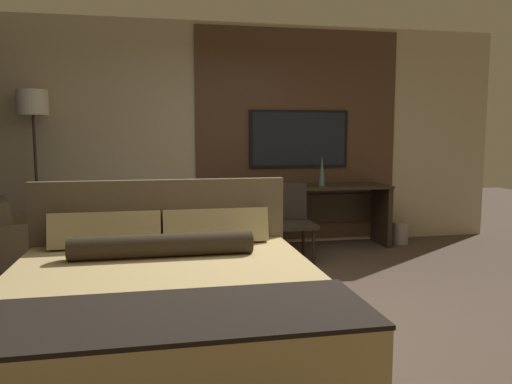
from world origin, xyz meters
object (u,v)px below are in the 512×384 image
object	(u,v)px
floor_lamp	(33,117)
vase_tall	(322,171)
desk_chair	(289,216)
armchair_by_window	(35,247)
desk	(303,204)
book	(273,185)
waste_bin	(400,233)
bed	(165,306)
tv	(299,139)

from	to	relation	value
floor_lamp	vase_tall	distance (m)	3.44
desk_chair	floor_lamp	xyz separation A→B (m)	(-2.80, 0.66, 1.11)
armchair_by_window	desk	bearing A→B (deg)	-97.31
armchair_by_window	book	distance (m)	2.76
book	waste_bin	size ratio (longest dim) A/B	0.92
floor_lamp	desk	bearing A→B (deg)	-0.85
vase_tall	book	bearing A→B (deg)	177.32
armchair_by_window	waste_bin	bearing A→B (deg)	-101.62
vase_tall	waste_bin	world-z (taller)	vase_tall
armchair_by_window	floor_lamp	xyz separation A→B (m)	(-0.10, 0.66, 1.35)
bed	vase_tall	xyz separation A→B (m)	(2.00, 2.72, 0.66)
bed	desk_chair	bearing A→B (deg)	56.85
desk_chair	armchair_by_window	bearing A→B (deg)	-179.55
tv	waste_bin	bearing A→B (deg)	-13.09
floor_lamp	vase_tall	bearing A→B (deg)	-1.83
tv	vase_tall	bearing A→B (deg)	-52.75
tv	book	size ratio (longest dim) A/B	5.06
tv	book	distance (m)	0.74
desk_chair	vase_tall	size ratio (longest dim) A/B	2.37
vase_tall	waste_bin	distance (m)	1.36
bed	vase_tall	world-z (taller)	vase_tall
waste_bin	bed	bearing A→B (deg)	-138.55
armchair_by_window	waste_bin	xyz separation A→B (m)	(4.35, 0.54, -0.13)
waste_bin	book	bearing A→B (deg)	178.56
vase_tall	book	distance (m)	0.65
tv	floor_lamp	distance (m)	3.17
armchair_by_window	floor_lamp	distance (m)	1.51
bed	waste_bin	xyz separation A→B (m)	(3.07, 2.71, -0.17)
bed	desk	distance (m)	3.31
vase_tall	desk_chair	bearing A→B (deg)	-136.28
bed	vase_tall	bearing A→B (deg)	53.79
desk	book	world-z (taller)	book
desk_chair	vase_tall	xyz separation A→B (m)	(0.57, 0.55, 0.46)
desk	floor_lamp	world-z (taller)	floor_lamp
bed	floor_lamp	xyz separation A→B (m)	(-1.38, 2.83, 1.31)
desk_chair	floor_lamp	world-z (taller)	floor_lamp
bed	floor_lamp	distance (m)	3.41
desk	vase_tall	world-z (taller)	vase_tall
desk	armchair_by_window	size ratio (longest dim) A/B	2.16
desk_chair	floor_lamp	bearing A→B (deg)	167.10
bed	desk_chair	size ratio (longest dim) A/B	2.55
desk_chair	vase_tall	distance (m)	0.92
floor_lamp	waste_bin	size ratio (longest dim) A/B	6.85
book	waste_bin	distance (m)	1.82
desk_chair	waste_bin	world-z (taller)	desk_chair
bed	waste_bin	distance (m)	4.10
floor_lamp	book	world-z (taller)	floor_lamp
bed	desk	world-z (taller)	bed
desk_chair	book	xyz separation A→B (m)	(-0.05, 0.58, 0.29)
bed	armchair_by_window	xyz separation A→B (m)	(-1.28, 2.17, -0.04)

